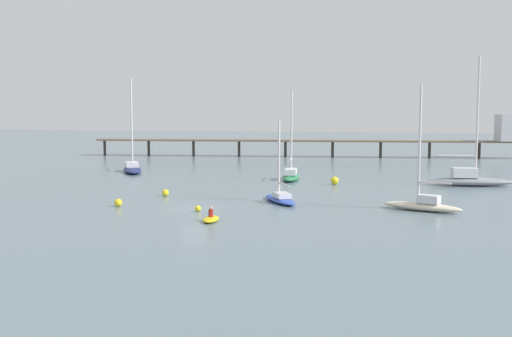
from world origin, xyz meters
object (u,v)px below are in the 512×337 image
object	(u,v)px
sailboat_cream	(423,203)
mooring_buoy_outer	(198,208)
pier	(413,134)
sailboat_blue	(280,197)
dinghy_yellow	(211,218)
mooring_buoy_far	(165,193)
mooring_buoy_mid	(118,203)
mooring_buoy_inner	(335,181)
sailboat_green	(291,174)
sailboat_navy	(132,167)
sailboat_gray	(470,178)

from	to	relation	value
sailboat_cream	mooring_buoy_outer	bearing A→B (deg)	-164.32
pier	sailboat_blue	size ratio (longest dim) A/B	10.53
sailboat_cream	sailboat_blue	distance (m)	12.61
mooring_buoy_outer	sailboat_blue	bearing A→B (deg)	49.76
dinghy_yellow	sailboat_cream	bearing A→B (deg)	29.78
pier	mooring_buoy_far	size ratio (longest dim) A/B	119.42
sailboat_cream	mooring_buoy_mid	bearing A→B (deg)	-170.25
sailboat_blue	mooring_buoy_inner	size ratio (longest dim) A/B	8.49
pier	sailboat_cream	size ratio (longest dim) A/B	7.67
sailboat_green	mooring_buoy_outer	bearing A→B (deg)	-97.04
pier	sailboat_blue	xyz separation A→B (m)	(-12.26, -57.27, -3.79)
pier	sailboat_green	distance (m)	42.12
pier	mooring_buoy_outer	distance (m)	66.43
sailboat_cream	sailboat_blue	bearing A→B (deg)	173.12
sailboat_green	dinghy_yellow	bearing A→B (deg)	-91.14
sailboat_navy	mooring_buoy_inner	size ratio (longest dim) A/B	14.26
sailboat_gray	dinghy_yellow	size ratio (longest dim) A/B	5.30
mooring_buoy_inner	mooring_buoy_mid	distance (m)	26.19
pier	sailboat_navy	size ratio (longest dim) A/B	6.27
pier	sailboat_blue	bearing A→B (deg)	-102.08
sailboat_cream	sailboat_blue	xyz separation A→B (m)	(-12.52, 1.51, -0.21)
mooring_buoy_inner	mooring_buoy_outer	xyz separation A→B (m)	(-8.82, -21.03, -0.19)
sailboat_blue	mooring_buoy_outer	bearing A→B (deg)	-130.24
sailboat_blue	sailboat_green	bearing A→B (deg)	98.05
mooring_buoy_inner	sailboat_green	bearing A→B (deg)	148.44
sailboat_gray	sailboat_green	xyz separation A→B (m)	(-20.61, 0.95, -0.20)
sailboat_green	mooring_buoy_outer	world-z (taller)	sailboat_green
sailboat_navy	mooring_buoy_outer	size ratio (longest dim) A/B	25.14
sailboat_blue	sailboat_green	xyz separation A→B (m)	(-2.54, 17.99, 0.19)
pier	mooring_buoy_inner	size ratio (longest dim) A/B	89.36
sailboat_cream	mooring_buoy_far	world-z (taller)	sailboat_cream
dinghy_yellow	mooring_buoy_far	world-z (taller)	dinghy_yellow
sailboat_cream	pier	bearing A→B (deg)	90.26
sailboat_green	mooring_buoy_far	xyz separation A→B (m)	(-9.23, -17.02, -0.34)
sailboat_cream	dinghy_yellow	bearing A→B (deg)	-150.22
dinghy_yellow	pier	bearing A→B (deg)	77.22
mooring_buoy_outer	dinghy_yellow	bearing A→B (deg)	-57.43
mooring_buoy_far	sailboat_cream	bearing A→B (deg)	-5.83
mooring_buoy_outer	sailboat_cream	bearing A→B (deg)	15.68
pier	sailboat_gray	size ratio (longest dim) A/B	5.54
sailboat_gray	sailboat_navy	xyz separation A→B (m)	(-43.65, 4.40, -0.18)
sailboat_cream	mooring_buoy_far	xyz separation A→B (m)	(-24.29, 2.48, -0.36)
sailboat_navy	sailboat_green	xyz separation A→B (m)	(23.04, -3.46, -0.02)
sailboat_navy	mooring_buoy_mid	size ratio (longest dim) A/B	18.72
sailboat_gray	mooring_buoy_inner	world-z (taller)	sailboat_gray
pier	mooring_buoy_inner	bearing A→B (deg)	-101.88
pier	dinghy_yellow	world-z (taller)	pier
sailboat_navy	mooring_buoy_inner	bearing A→B (deg)	-13.67
sailboat_cream	dinghy_yellow	world-z (taller)	sailboat_cream
sailboat_green	mooring_buoy_inner	size ratio (longest dim) A/B	12.17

